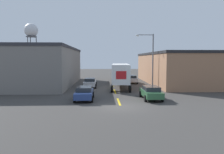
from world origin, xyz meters
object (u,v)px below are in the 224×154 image
(parked_car_left_near, at_px, (84,93))
(water_tower, at_px, (31,31))
(parked_car_left_far, at_px, (90,82))
(semi_truck, at_px, (120,73))
(parked_car_right_far, at_px, (131,79))
(street_lamp, at_px, (151,57))
(parked_car_right_near, at_px, (151,92))

(parked_car_left_near, distance_m, water_tower, 60.00)
(parked_car_left_far, height_order, water_tower, water_tower)
(parked_car_left_near, distance_m, parked_car_left_far, 10.69)
(semi_truck, height_order, water_tower, water_tower)
(parked_car_right_far, bearing_deg, water_tower, 128.81)
(semi_truck, distance_m, parked_car_left_near, 11.88)
(water_tower, relative_size, street_lamp, 2.04)
(street_lamp, bearing_deg, parked_car_right_far, 105.78)
(parked_car_right_near, distance_m, street_lamp, 10.44)
(water_tower, bearing_deg, parked_car_left_far, -62.36)
(parked_car_right_far, bearing_deg, street_lamp, -74.22)
(parked_car_left_far, bearing_deg, street_lamp, -6.95)
(parked_car_right_near, xyz_separation_m, parked_car_right_far, (0.00, 16.55, 0.00))
(parked_car_left_near, bearing_deg, parked_car_left_far, 90.00)
(parked_car_left_near, relative_size, street_lamp, 0.56)
(parked_car_left_near, height_order, water_tower, water_tower)
(semi_truck, height_order, parked_car_left_far, semi_truck)
(parked_car_left_near, xyz_separation_m, parked_car_right_far, (7.31, 16.68, 0.00))
(parked_car_right_near, height_order, water_tower, water_tower)
(water_tower, bearing_deg, parked_car_right_near, -60.89)
(parked_car_right_near, bearing_deg, parked_car_left_far, 124.70)
(parked_car_right_near, distance_m, parked_car_left_near, 7.31)
(parked_car_left_far, xyz_separation_m, street_lamp, (9.33, -1.14, 4.01))
(semi_truck, xyz_separation_m, parked_car_left_near, (-4.78, -10.78, -1.44))
(semi_truck, height_order, parked_car_left_near, semi_truck)
(water_tower, bearing_deg, parked_car_right_far, -51.19)
(water_tower, bearing_deg, semi_truck, -57.56)
(parked_car_right_near, height_order, parked_car_left_far, same)
(parked_car_right_near, relative_size, water_tower, 0.28)
(semi_truck, bearing_deg, water_tower, 126.12)
(water_tower, height_order, street_lamp, water_tower)
(semi_truck, height_order, street_lamp, street_lamp)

